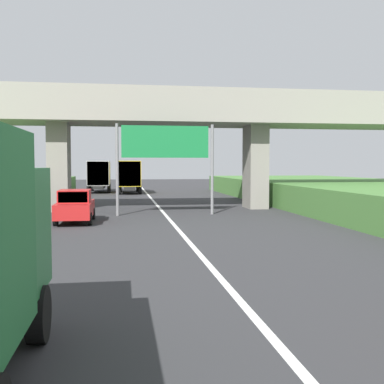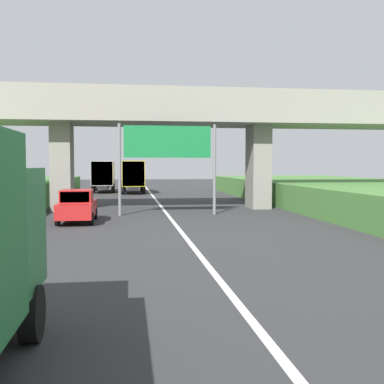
# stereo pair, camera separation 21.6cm
# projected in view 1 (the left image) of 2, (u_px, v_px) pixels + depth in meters

# --- Properties ---
(lane_centre_stripe) EXTENTS (0.20, 91.26, 0.01)m
(lane_centre_stripe) POSITION_uv_depth(u_px,v_px,m) (170.00, 220.00, 25.09)
(lane_centre_stripe) COLOR white
(lane_centre_stripe) RESTS_ON ground
(overpass_bridge) EXTENTS (40.00, 4.80, 7.94)m
(overpass_bridge) POSITION_uv_depth(u_px,v_px,m) (160.00, 120.00, 31.07)
(overpass_bridge) COLOR gray
(overpass_bridge) RESTS_ON ground
(overhead_highway_sign) EXTENTS (5.88, 0.18, 5.44)m
(overhead_highway_sign) POSITION_uv_depth(u_px,v_px,m) (165.00, 148.00, 27.52)
(overhead_highway_sign) COLOR slate
(overhead_highway_sign) RESTS_ON ground
(truck_yellow) EXTENTS (2.44, 7.30, 3.44)m
(truck_yellow) POSITION_uv_depth(u_px,v_px,m) (129.00, 175.00, 49.62)
(truck_yellow) COLOR black
(truck_yellow) RESTS_ON ground
(truck_silver) EXTENTS (2.44, 7.30, 3.44)m
(truck_silver) POSITION_uv_depth(u_px,v_px,m) (100.00, 175.00, 51.38)
(truck_silver) COLOR black
(truck_silver) RESTS_ON ground
(car_red) EXTENTS (1.86, 4.10, 1.72)m
(car_red) POSITION_uv_depth(u_px,v_px,m) (75.00, 206.00, 24.05)
(car_red) COLOR red
(car_red) RESTS_ON ground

